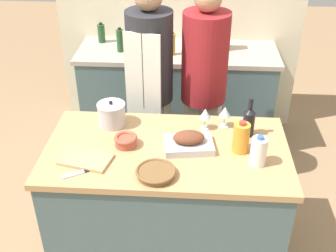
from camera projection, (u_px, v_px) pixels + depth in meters
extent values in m
plane|color=#9E7A56|center=(167.00, 247.00, 2.98)|extent=(12.00, 12.00, 0.00)
cube|color=#4C666B|center=(167.00, 204.00, 2.76)|extent=(1.42, 0.77, 0.82)
cube|color=tan|center=(167.00, 151.00, 2.53)|extent=(1.47, 0.79, 0.04)
cube|color=#4C666B|center=(177.00, 98.00, 3.96)|extent=(1.72, 0.58, 0.86)
cube|color=#ADA393|center=(178.00, 53.00, 3.72)|extent=(1.77, 0.60, 0.04)
cube|color=#BCBCC1|center=(189.00, 145.00, 2.51)|extent=(0.32, 0.24, 0.04)
ellipsoid|color=brown|center=(189.00, 137.00, 2.48)|extent=(0.20, 0.15, 0.07)
cylinder|color=brown|center=(156.00, 173.00, 2.29)|extent=(0.20, 0.20, 0.03)
torus|color=brown|center=(156.00, 171.00, 2.28)|extent=(0.22, 0.22, 0.02)
cube|color=tan|center=(86.00, 159.00, 2.41)|extent=(0.32, 0.24, 0.02)
cylinder|color=#B7B7BC|center=(112.00, 115.00, 2.71)|extent=(0.18, 0.18, 0.14)
cylinder|color=#B7B7BC|center=(111.00, 105.00, 2.67)|extent=(0.18, 0.18, 0.01)
sphere|color=black|center=(111.00, 102.00, 2.66)|extent=(0.02, 0.02, 0.02)
cylinder|color=#A84C38|center=(126.00, 142.00, 2.53)|extent=(0.13, 0.13, 0.05)
torus|color=#A84C38|center=(126.00, 138.00, 2.51)|extent=(0.14, 0.14, 0.03)
cylinder|color=orange|center=(241.00, 138.00, 2.45)|extent=(0.10, 0.10, 0.18)
cylinder|color=red|center=(243.00, 124.00, 2.39)|extent=(0.04, 0.04, 0.02)
cylinder|color=white|center=(259.00, 151.00, 2.34)|extent=(0.09, 0.09, 0.17)
cylinder|color=#3360B2|center=(261.00, 138.00, 2.29)|extent=(0.04, 0.04, 0.02)
cylinder|color=black|center=(248.00, 124.00, 2.60)|extent=(0.07, 0.07, 0.16)
cone|color=black|center=(250.00, 110.00, 2.55)|extent=(0.07, 0.07, 0.03)
cylinder|color=black|center=(251.00, 103.00, 2.52)|extent=(0.03, 0.03, 0.07)
cylinder|color=silver|center=(224.00, 126.00, 2.73)|extent=(0.06, 0.06, 0.00)
cylinder|color=silver|center=(224.00, 121.00, 2.71)|extent=(0.01, 0.01, 0.07)
cone|color=silver|center=(225.00, 111.00, 2.67)|extent=(0.07, 0.07, 0.07)
cylinder|color=silver|center=(204.00, 128.00, 2.70)|extent=(0.06, 0.06, 0.00)
cylinder|color=silver|center=(205.00, 123.00, 2.68)|extent=(0.01, 0.01, 0.08)
cone|color=silver|center=(205.00, 113.00, 2.64)|extent=(0.07, 0.07, 0.07)
cube|color=#B7B7BC|center=(73.00, 174.00, 2.30)|extent=(0.12, 0.09, 0.01)
cube|color=black|center=(91.00, 169.00, 2.34)|extent=(0.08, 0.06, 0.01)
cube|color=#B22323|center=(214.00, 46.00, 3.71)|extent=(0.18, 0.14, 0.06)
cylinder|color=#B7B7BC|center=(212.00, 37.00, 3.66)|extent=(0.13, 0.13, 0.11)
cube|color=#B22323|center=(223.00, 33.00, 3.64)|extent=(0.05, 0.08, 0.19)
cube|color=#B22323|center=(216.00, 17.00, 3.56)|extent=(0.17, 0.08, 0.10)
cylinder|color=#B28E2D|center=(172.00, 44.00, 3.58)|extent=(0.05, 0.05, 0.19)
cylinder|color=black|center=(172.00, 33.00, 3.53)|extent=(0.02, 0.02, 0.02)
cylinder|color=#234C28|center=(120.00, 41.00, 3.64)|extent=(0.06, 0.06, 0.20)
cylinder|color=black|center=(119.00, 29.00, 3.58)|extent=(0.03, 0.03, 0.02)
cylinder|color=#234C28|center=(101.00, 33.00, 3.84)|extent=(0.07, 0.07, 0.17)
cylinder|color=black|center=(101.00, 24.00, 3.79)|extent=(0.03, 0.03, 0.02)
cube|color=beige|center=(152.00, 141.00, 3.40)|extent=(0.30, 0.24, 0.80)
cylinder|color=#28282D|center=(150.00, 57.00, 3.01)|extent=(0.33, 0.33, 0.67)
cube|color=silver|center=(143.00, 90.00, 2.98)|extent=(0.26, 0.07, 0.84)
cube|color=beige|center=(201.00, 142.00, 3.40)|extent=(0.30, 0.24, 0.79)
cylinder|color=maroon|center=(205.00, 58.00, 3.01)|extent=(0.34, 0.34, 0.66)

